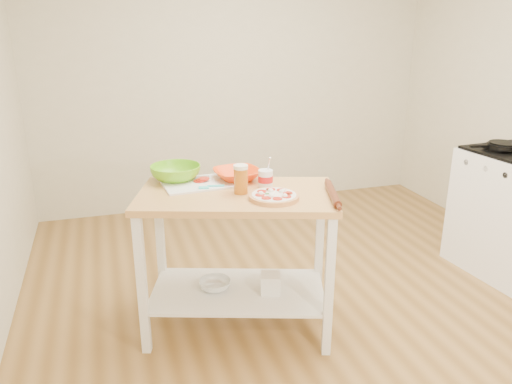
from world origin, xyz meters
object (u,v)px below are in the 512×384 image
object	(u,v)px
beer_pint	(241,179)
knife	(182,178)
prep_island	(237,232)
spatula	(210,187)
green_bowl	(176,173)
orange_bowl	(237,175)
pizza	(274,196)
yogurt_tub	(266,179)
rolling_pin	(333,194)
shelf_glass_bowl	(215,285)
shelf_bin	(270,283)
cutting_board	(196,183)
skillet	(502,146)

from	to	relation	value
beer_pint	knife	bearing A→B (deg)	130.17
prep_island	spatula	distance (m)	0.32
knife	green_bowl	distance (m)	0.05
green_bowl	orange_bowl	bearing A→B (deg)	-15.88
pizza	yogurt_tub	size ratio (longest dim) A/B	1.49
beer_pint	rolling_pin	size ratio (longest dim) A/B	0.44
spatula	shelf_glass_bowl	world-z (taller)	spatula
prep_island	green_bowl	xyz separation A→B (m)	(-0.30, 0.33, 0.30)
orange_bowl	shelf_bin	bearing A→B (deg)	-69.01
cutting_board	shelf_glass_bowl	bearing A→B (deg)	-73.92
pizza	cutting_board	distance (m)	0.53
knife	green_bowl	bearing A→B (deg)	166.16
knife	green_bowl	size ratio (longest dim) A/B	0.88
skillet	yogurt_tub	size ratio (longest dim) A/B	1.89
beer_pint	skillet	bearing A→B (deg)	6.81
spatula	beer_pint	bearing A→B (deg)	-25.11
skillet	orange_bowl	xyz separation A→B (m)	(-2.02, 0.00, -0.04)
cutting_board	green_bowl	distance (m)	0.16
prep_island	shelf_bin	world-z (taller)	prep_island
prep_island	yogurt_tub	size ratio (longest dim) A/B	6.74
shelf_bin	orange_bowl	bearing A→B (deg)	110.99
shelf_glass_bowl	rolling_pin	bearing A→B (deg)	-24.82
shelf_glass_bowl	orange_bowl	bearing A→B (deg)	42.52
spatula	orange_bowl	world-z (taller)	orange_bowl
spatula	green_bowl	size ratio (longest dim) A/B	0.51
rolling_pin	spatula	bearing A→B (deg)	151.19
yogurt_tub	shelf_bin	xyz separation A→B (m)	(-0.00, -0.12, -0.63)
cutting_board	orange_bowl	size ratio (longest dim) A/B	1.48
spatula	orange_bowl	bearing A→B (deg)	45.58
orange_bowl	cutting_board	bearing A→B (deg)	-176.67
skillet	beer_pint	distance (m)	2.08
cutting_board	green_bowl	size ratio (longest dim) A/B	1.36
cutting_board	beer_pint	world-z (taller)	beer_pint
beer_pint	cutting_board	bearing A→B (deg)	132.84
knife	pizza	bearing A→B (deg)	-42.29
green_bowl	beer_pint	bearing A→B (deg)	-47.63
skillet	shelf_bin	world-z (taller)	skillet
skillet	rolling_pin	distance (m)	1.66
knife	beer_pint	world-z (taller)	beer_pint
cutting_board	shelf_glass_bowl	distance (m)	0.64
yogurt_tub	beer_pint	bearing A→B (deg)	-160.27
pizza	spatula	world-z (taller)	pizza
knife	orange_bowl	distance (m)	0.34
spatula	knife	bearing A→B (deg)	133.94
prep_island	knife	bearing A→B (deg)	129.65
green_bowl	beer_pint	size ratio (longest dim) A/B	1.85
skillet	knife	xyz separation A→B (m)	(-2.35, 0.09, -0.06)
orange_bowl	yogurt_tub	world-z (taller)	yogurt_tub
green_bowl	beer_pint	distance (m)	0.48
pizza	beer_pint	distance (m)	0.22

